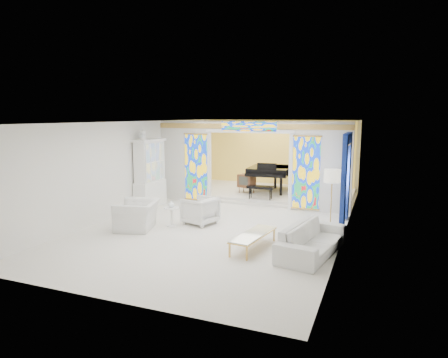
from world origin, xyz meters
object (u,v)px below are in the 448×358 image
at_px(china_cabinet, 150,174).
at_px(armchair_left, 137,215).
at_px(coffee_table, 253,235).
at_px(grand_piano, 274,171).
at_px(tv_console, 247,181).
at_px(armchair_right, 200,211).
at_px(sofa, 312,239).

bearing_deg(china_cabinet, armchair_left, -65.32).
relative_size(armchair_left, coffee_table, 0.70).
bearing_deg(grand_piano, tv_console, -140.59).
height_order(armchair_right, coffee_table, armchair_right).
height_order(sofa, tv_console, tv_console).
xyz_separation_m(armchair_right, tv_console, (0.05, 4.19, 0.25)).
bearing_deg(armchair_left, china_cabinet, -172.24).
distance_m(armchair_right, sofa, 3.81).
height_order(china_cabinet, tv_console, china_cabinet).
bearing_deg(coffee_table, grand_piano, 100.53).
distance_m(armchair_left, sofa, 4.97).
xyz_separation_m(armchair_left, sofa, (4.97, -0.27, -0.04)).
bearing_deg(armchair_left, grand_piano, 142.11).
height_order(coffee_table, grand_piano, grand_piano).
bearing_deg(grand_piano, coffee_table, -83.09).
relative_size(china_cabinet, sofa, 1.12).
relative_size(armchair_left, grand_piano, 0.40).
height_order(armchair_left, coffee_table, armchair_left).
height_order(china_cabinet, armchair_right, china_cabinet).
bearing_deg(armchair_right, china_cabinet, -103.77).
distance_m(china_cabinet, coffee_table, 5.74).
bearing_deg(coffee_table, tv_console, 110.02).
distance_m(china_cabinet, tv_console, 3.85).
bearing_deg(sofa, china_cabinet, 74.94).
height_order(sofa, coffee_table, sofa).
distance_m(armchair_left, tv_console, 5.54).
distance_m(armchair_left, armchair_right, 1.83).
bearing_deg(coffee_table, sofa, 6.95).
bearing_deg(sofa, tv_console, 41.90).
relative_size(china_cabinet, armchair_right, 3.08).
xyz_separation_m(grand_piano, tv_console, (-0.88, -0.82, -0.34)).
xyz_separation_m(china_cabinet, tv_console, (2.68, 2.72, -0.52)).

